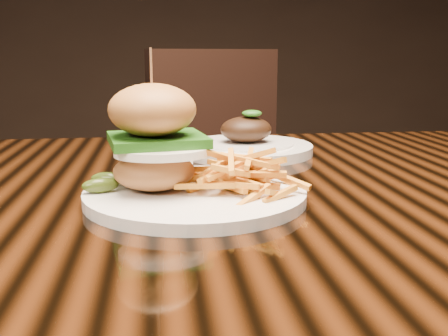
{
  "coord_description": "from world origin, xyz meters",
  "views": [
    {
      "loc": [
        -0.06,
        -0.75,
        0.94
      ],
      "look_at": [
        0.01,
        -0.17,
        0.81
      ],
      "focal_mm": 42.0,
      "sensor_mm": 36.0,
      "label": 1
    }
  ],
  "objects": [
    {
      "name": "ramekin",
      "position": [
        -0.06,
        0.09,
        0.77
      ],
      "size": [
        0.11,
        0.11,
        0.04
      ],
      "primitive_type": "cube",
      "rotation": [
        0.0,
        0.0,
        -0.31
      ],
      "color": "white",
      "rests_on": "dining_table"
    },
    {
      "name": "dining_table",
      "position": [
        0.0,
        0.0,
        0.67
      ],
      "size": [
        1.6,
        0.9,
        0.75
      ],
      "color": "black",
      "rests_on": "ground"
    },
    {
      "name": "far_dish",
      "position": [
        0.1,
        0.22,
        0.77
      ],
      "size": [
        0.25,
        0.25,
        0.08
      ],
      "rotation": [
        0.0,
        0.0,
        -0.21
      ],
      "color": "white",
      "rests_on": "dining_table"
    },
    {
      "name": "chair_far",
      "position": [
        0.16,
        0.89,
        0.54
      ],
      "size": [
        0.59,
        0.59,
        0.95
      ],
      "rotation": [
        0.0,
        0.0,
        0.33
      ],
      "color": "black",
      "rests_on": "ground"
    },
    {
      "name": "burger_plate",
      "position": [
        -0.03,
        -0.09,
        0.8
      ],
      "size": [
        0.29,
        0.29,
        0.19
      ],
      "rotation": [
        0.0,
        0.0,
        -0.05
      ],
      "color": "white",
      "rests_on": "dining_table"
    }
  ]
}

